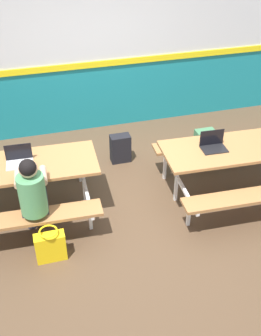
{
  "coord_description": "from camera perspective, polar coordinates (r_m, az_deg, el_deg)",
  "views": [
    {
      "loc": [
        -1.15,
        -4.04,
        3.54
      ],
      "look_at": [
        0.0,
        0.08,
        0.55
      ],
      "focal_mm": 43.82,
      "sensor_mm": 36.0,
      "label": 1
    }
  ],
  "objects": [
    {
      "name": "backpack_dark",
      "position": [
        6.24,
        -1.43,
        2.74
      ],
      "size": [
        0.3,
        0.22,
        0.44
      ],
      "color": "black",
      "rests_on": "ground"
    },
    {
      "name": "picnic_table_left",
      "position": [
        5.22,
        -15.68,
        -1.14
      ],
      "size": [
        2.05,
        1.64,
        0.74
      ],
      "color": "#9E6B3D",
      "rests_on": "ground"
    },
    {
      "name": "student_nearer",
      "position": [
        4.68,
        -13.45,
        -3.45
      ],
      "size": [
        0.37,
        0.53,
        1.21
      ],
      "color": "#2D2D38",
      "rests_on": "ground"
    },
    {
      "name": "accent_backdrop",
      "position": [
        6.81,
        -5.13,
        15.12
      ],
      "size": [
        8.0,
        0.14,
        2.6
      ],
      "color": "teal",
      "rests_on": "ground"
    },
    {
      "name": "tote_bag_bright",
      "position": [
        4.76,
        -11.07,
        -10.64
      ],
      "size": [
        0.34,
        0.21,
        0.43
      ],
      "color": "yellow",
      "rests_on": "ground"
    },
    {
      "name": "ground_plane",
      "position": [
        5.5,
        0.22,
        -5.24
      ],
      "size": [
        10.0,
        10.0,
        0.02
      ],
      "primitive_type": "cube",
      "color": "#4C3826"
    },
    {
      "name": "laptop_dark",
      "position": [
        5.35,
        11.43,
        3.16
      ],
      "size": [
        0.33,
        0.23,
        0.22
      ],
      "color": "black",
      "rests_on": "picnic_table_right"
    },
    {
      "name": "satchel_spare",
      "position": [
        6.48,
        10.18,
        3.45
      ],
      "size": [
        0.3,
        0.22,
        0.44
      ],
      "color": "#3F724C",
      "rests_on": "ground"
    },
    {
      "name": "laptop_silver",
      "position": [
        5.13,
        -15.21,
        1.1
      ],
      "size": [
        0.33,
        0.23,
        0.22
      ],
      "color": "silver",
      "rests_on": "picnic_table_left"
    },
    {
      "name": "picnic_table_right",
      "position": [
        5.57,
        14.68,
        1.51
      ],
      "size": [
        2.05,
        1.64,
        0.74
      ],
      "color": "#9E6B3D",
      "rests_on": "ground"
    }
  ]
}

